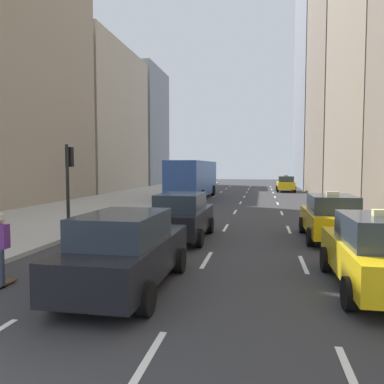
{
  "coord_description": "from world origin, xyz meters",
  "views": [
    {
      "loc": [
        4.2,
        -2.94,
        2.8
      ],
      "look_at": [
        1.47,
        11.66,
        1.79
      ],
      "focal_mm": 35.0,
      "sensor_mm": 36.0,
      "label": 1
    }
  ],
  "objects": [
    {
      "name": "building_row_left",
      "position": [
        -14.0,
        27.53,
        9.23
      ],
      "size": [
        6.0,
        58.4,
        20.14
      ],
      "color": "gray",
      "rests_on": "ground"
    },
    {
      "name": "lane_markings",
      "position": [
        2.6,
        23.0,
        0.01
      ],
      "size": [
        5.72,
        56.0,
        0.01
      ],
      "color": "white",
      "rests_on": "ground"
    },
    {
      "name": "city_bus",
      "position": [
        -1.61,
        28.87,
        1.79
      ],
      "size": [
        2.8,
        11.61,
        3.25
      ],
      "color": "#2D519E",
      "rests_on": "ground"
    },
    {
      "name": "sidewalk_left",
      "position": [
        -7.0,
        27.0,
        0.07
      ],
      "size": [
        8.0,
        66.0,
        0.15
      ],
      "primitive_type": "cube",
      "color": "#ADAAA3",
      "rests_on": "ground"
    },
    {
      "name": "taxi_lead",
      "position": [
        6.8,
        39.86,
        0.88
      ],
      "size": [
        2.02,
        4.4,
        1.87
      ],
      "color": "yellow",
      "rests_on": "ground"
    },
    {
      "name": "taxi_second",
      "position": [
        6.8,
        11.89,
        0.88
      ],
      "size": [
        2.02,
        4.4,
        1.87
      ],
      "color": "yellow",
      "rests_on": "ground"
    },
    {
      "name": "traffic_light_pole",
      "position": [
        -2.75,
        9.67,
        2.41
      ],
      "size": [
        0.24,
        0.42,
        3.6
      ],
      "color": "black",
      "rests_on": "ground"
    },
    {
      "name": "sedan_black_near",
      "position": [
        1.2,
        5.01,
        0.9
      ],
      "size": [
        2.02,
        4.7,
        1.78
      ],
      "color": "black",
      "rests_on": "ground"
    },
    {
      "name": "skateboarder",
      "position": [
        -1.74,
        4.66,
        0.96
      ],
      "size": [
        0.36,
        0.8,
        1.75
      ],
      "color": "brown",
      "rests_on": "ground"
    },
    {
      "name": "taxi_third",
      "position": [
        6.8,
        5.92,
        0.88
      ],
      "size": [
        2.02,
        4.4,
        1.87
      ],
      "color": "yellow",
      "rests_on": "ground"
    },
    {
      "name": "sedan_silver_behind",
      "position": [
        1.2,
        11.03,
        0.9
      ],
      "size": [
        2.02,
        4.57,
        1.78
      ],
      "color": "black",
      "rests_on": "ground"
    }
  ]
}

